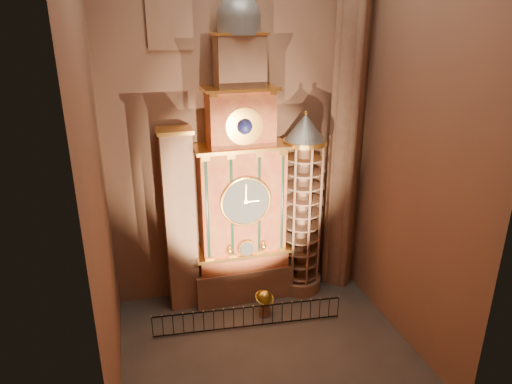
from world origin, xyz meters
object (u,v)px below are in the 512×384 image
object	(u,v)px
celestial_globe	(265,301)
astronomical_clock	(241,189)
iron_railing	(248,317)
portrait_tower	(180,221)
stair_turret	(302,208)

from	to	relation	value
celestial_globe	astronomical_clock	bearing A→B (deg)	106.26
astronomical_clock	iron_railing	xyz separation A→B (m)	(-0.47, -3.20, -6.00)
portrait_tower	stair_turret	bearing A→B (deg)	-2.33
portrait_tower	celestial_globe	world-z (taller)	portrait_tower
astronomical_clock	portrait_tower	bearing A→B (deg)	179.71
portrait_tower	astronomical_clock	bearing A→B (deg)	-0.29
stair_turret	iron_railing	bearing A→B (deg)	-143.56
iron_railing	portrait_tower	bearing A→B (deg)	132.33
astronomical_clock	iron_railing	size ratio (longest dim) A/B	1.70
stair_turret	celestial_globe	distance (m)	5.59
portrait_tower	celestial_globe	xyz separation A→B (m)	(4.07, -2.33, -4.25)
astronomical_clock	celestial_globe	bearing A→B (deg)	-73.74
portrait_tower	stair_turret	distance (m)	6.91
portrait_tower	celestial_globe	bearing A→B (deg)	-29.74
astronomical_clock	celestial_globe	world-z (taller)	astronomical_clock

